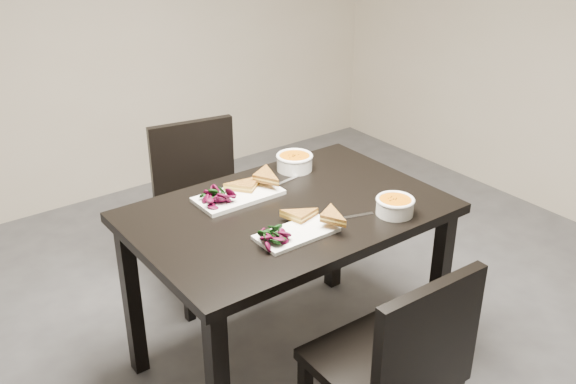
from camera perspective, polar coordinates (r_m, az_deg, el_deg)
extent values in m
cube|color=black|center=(2.51, 0.00, -1.84)|extent=(1.20, 0.80, 0.04)
cube|color=black|center=(2.82, 13.16, -8.07)|extent=(0.06, 0.06, 0.71)
cube|color=black|center=(2.74, -13.59, -9.22)|extent=(0.06, 0.06, 0.71)
cube|color=black|center=(3.22, 4.10, -2.79)|extent=(0.06, 0.06, 0.71)
cube|color=black|center=(2.27, 8.15, -14.73)|extent=(0.43, 0.43, 0.04)
cube|color=black|center=(2.61, 8.07, -14.86)|extent=(0.04, 0.04, 0.41)
cube|color=black|center=(2.04, 12.25, -12.72)|extent=(0.42, 0.05, 0.40)
cube|color=black|center=(3.15, -7.04, -2.09)|extent=(0.49, 0.49, 0.04)
cube|color=black|center=(3.07, -8.83, -7.90)|extent=(0.05, 0.05, 0.41)
cube|color=black|center=(3.18, -2.63, -6.38)|extent=(0.05, 0.05, 0.41)
cube|color=black|center=(3.37, -10.77, -4.79)|extent=(0.05, 0.05, 0.41)
cube|color=black|center=(3.46, -5.06, -3.50)|extent=(0.05, 0.05, 0.41)
cube|color=black|center=(3.22, -8.40, 2.80)|extent=(0.42, 0.11, 0.40)
cube|color=white|center=(2.32, 0.75, -3.68)|extent=(0.29, 0.15, 0.01)
cylinder|color=white|center=(2.48, 9.39, -1.34)|extent=(0.14, 0.14, 0.06)
cylinder|color=#CD6A09|center=(2.47, 9.44, -0.83)|extent=(0.12, 0.12, 0.02)
torus|color=white|center=(2.47, 9.45, -0.69)|extent=(0.15, 0.15, 0.01)
cube|color=silver|center=(2.45, 5.60, -2.19)|extent=(0.18, 0.07, 0.00)
cube|color=white|center=(2.59, -4.38, -0.35)|extent=(0.35, 0.17, 0.02)
cylinder|color=white|center=(2.83, 0.58, 2.55)|extent=(0.15, 0.15, 0.06)
cylinder|color=#CD6A09|center=(2.81, 0.58, 3.06)|extent=(0.13, 0.13, 0.02)
torus|color=white|center=(2.81, 0.58, 3.19)|extent=(0.16, 0.16, 0.02)
cube|color=silver|center=(2.71, -0.50, 0.83)|extent=(0.18, 0.04, 0.00)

